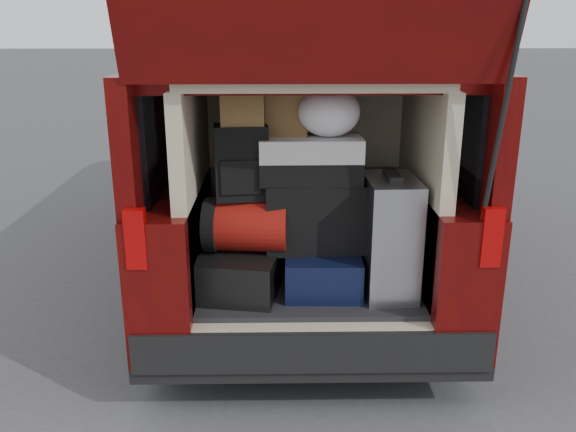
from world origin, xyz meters
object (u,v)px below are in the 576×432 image
Objects in this scene: black_hardshell at (242,268)px; red_duffel at (247,225)px; backpack at (241,162)px; silver_roller at (389,237)px; black_soft_case at (314,214)px; twotone_duffel at (311,159)px; navy_hardshell at (322,268)px.

red_duffel is (0.03, -0.00, 0.27)m from black_hardshell.
silver_roller is at bearing -11.32° from backpack.
twotone_duffel reaches higher than black_soft_case.
silver_roller is (0.82, -0.06, 0.21)m from black_hardshell.
black_hardshell is 1.06× the size of twotone_duffel.
silver_roller is at bearing -14.26° from twotone_duffel.
silver_roller is 1.19× the size of twotone_duffel.
backpack is (-0.45, 0.00, 0.62)m from navy_hardshell.
navy_hardshell is at bearing 10.00° from black_hardshell.
navy_hardshell is 0.77m from backpack.
backpack is at bearing -175.01° from black_soft_case.
silver_roller is at bearing -19.72° from black_soft_case.
backpack reaches higher than black_hardshell.
red_duffel is at bearing -35.41° from backpack.
navy_hardshell is 0.51m from red_duffel.
silver_roller is (0.36, -0.07, 0.22)m from navy_hardshell.
black_hardshell is at bearing -140.53° from backpack.
black_hardshell is 1.07× the size of black_soft_case.
red_duffel is 0.35m from backpack.
silver_roller reaches higher than black_soft_case.
backpack reaches higher than silver_roller.
silver_roller reaches higher than black_hardshell.
silver_roller is 0.79m from red_duffel.
red_duffel reaches higher than navy_hardshell.
black_hardshell reaches higher than navy_hardshell.
black_hardshell is 0.74m from twotone_duffel.
navy_hardshell is at bearing 7.22° from red_duffel.
black_soft_case reaches higher than red_duffel.
twotone_duffel is (0.38, 0.03, 0.01)m from backpack.
backpack is 0.73× the size of twotone_duffel.
navy_hardshell is 0.32m from black_soft_case.
silver_roller is 1.62× the size of backpack.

